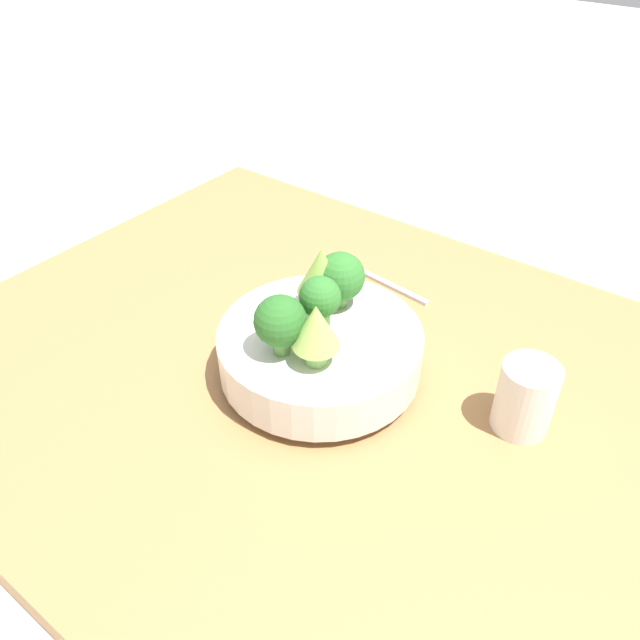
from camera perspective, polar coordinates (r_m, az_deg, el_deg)
The scene contains 10 objects.
ground_plane at distance 0.91m, azimuth -0.53°, elevation -6.61°, with size 6.00×6.00×0.00m, color silver.
table at distance 0.90m, azimuth -0.54°, elevation -5.50°, with size 1.11×0.88×0.05m.
bowl at distance 0.84m, azimuth 0.00°, elevation -2.81°, with size 0.27×0.27×0.08m.
broccoli_floret_front at distance 0.84m, azimuth 2.10°, elevation 3.84°, with size 0.07×0.07×0.08m.
broccoli_floret_back at distance 0.76m, azimuth -3.50°, elevation -0.25°, with size 0.07×0.07×0.08m.
romanesco_piece_near at distance 0.83m, azimuth 0.12°, elevation 4.40°, with size 0.07×0.07×0.09m.
broccoli_floret_center at distance 0.79m, azimuth 0.00°, elevation 1.79°, with size 0.05×0.05×0.08m.
romanesco_piece_far at distance 0.74m, azimuth -0.38°, elevation -0.81°, with size 0.06×0.06×0.09m.
cup at distance 0.81m, azimuth 18.26°, elevation -6.75°, with size 0.07×0.07×0.10m.
fork at distance 1.05m, azimuth 5.61°, elevation 3.58°, with size 0.19×0.03×0.01m.
Camera 1 is at (-0.40, 0.52, 0.64)m, focal length 35.00 mm.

